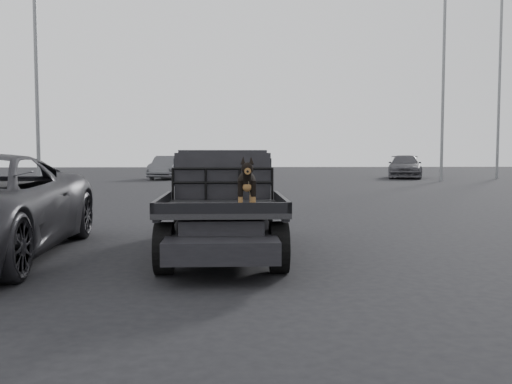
{
  "coord_description": "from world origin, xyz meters",
  "views": [
    {
      "loc": [
        0.1,
        -7.98,
        1.76
      ],
      "look_at": [
        0.47,
        -0.4,
        1.23
      ],
      "focal_mm": 40.0,
      "sensor_mm": 36.0,
      "label": 1
    }
  ],
  "objects_px": {
    "distant_car_b": "(405,167)",
    "floodlight_mid": "(444,61)",
    "dog": "(247,186)",
    "floodlight_near": "(35,36)",
    "floodlight_far": "(500,57)",
    "flatbed_ute": "(223,227)",
    "distant_car_a": "(168,167)"
  },
  "relations": [
    {
      "from": "dog",
      "to": "floodlight_near",
      "type": "relative_size",
      "value": 0.06
    },
    {
      "from": "flatbed_ute",
      "to": "distant_car_b",
      "type": "distance_m",
      "value": 31.0
    },
    {
      "from": "floodlight_near",
      "to": "floodlight_mid",
      "type": "xyz_separation_m",
      "value": [
        21.81,
        6.89,
        0.14
      ]
    },
    {
      "from": "distant_car_b",
      "to": "dog",
      "type": "bearing_deg",
      "value": -94.58
    },
    {
      "from": "flatbed_ute",
      "to": "distant_car_a",
      "type": "height_order",
      "value": "distant_car_a"
    },
    {
      "from": "floodlight_near",
      "to": "floodlight_mid",
      "type": "height_order",
      "value": "floodlight_mid"
    },
    {
      "from": "floodlight_mid",
      "to": "floodlight_far",
      "type": "height_order",
      "value": "floodlight_far"
    },
    {
      "from": "distant_car_b",
      "to": "floodlight_near",
      "type": "xyz_separation_m",
      "value": [
        -20.93,
        -11.26,
        6.33
      ]
    },
    {
      "from": "distant_car_b",
      "to": "floodlight_mid",
      "type": "height_order",
      "value": "floodlight_mid"
    },
    {
      "from": "dog",
      "to": "floodlight_far",
      "type": "xyz_separation_m",
      "value": [
        17.62,
        29.03,
        6.68
      ]
    },
    {
      "from": "distant_car_a",
      "to": "floodlight_far",
      "type": "relative_size",
      "value": 0.31
    },
    {
      "from": "distant_car_b",
      "to": "floodlight_mid",
      "type": "bearing_deg",
      "value": -61.92
    },
    {
      "from": "floodlight_near",
      "to": "floodlight_far",
      "type": "xyz_separation_m",
      "value": [
        26.72,
        9.89,
        0.87
      ]
    },
    {
      "from": "flatbed_ute",
      "to": "floodlight_near",
      "type": "relative_size",
      "value": 0.42
    },
    {
      "from": "distant_car_a",
      "to": "floodlight_near",
      "type": "distance_m",
      "value": 13.27
    },
    {
      "from": "floodlight_mid",
      "to": "distant_car_a",
      "type": "bearing_deg",
      "value": 167.68
    },
    {
      "from": "distant_car_a",
      "to": "dog",
      "type": "bearing_deg",
      "value": -74.24
    },
    {
      "from": "flatbed_ute",
      "to": "dog",
      "type": "bearing_deg",
      "value": -79.41
    },
    {
      "from": "dog",
      "to": "floodlight_near",
      "type": "bearing_deg",
      "value": 115.44
    },
    {
      "from": "floodlight_far",
      "to": "flatbed_ute",
      "type": "bearing_deg",
      "value": -123.51
    },
    {
      "from": "dog",
      "to": "distant_car_b",
      "type": "distance_m",
      "value": 32.62
    },
    {
      "from": "distant_car_b",
      "to": "floodlight_mid",
      "type": "relative_size",
      "value": 0.4
    },
    {
      "from": "dog",
      "to": "flatbed_ute",
      "type": "bearing_deg",
      "value": 100.59
    },
    {
      "from": "distant_car_a",
      "to": "flatbed_ute",
      "type": "bearing_deg",
      "value": -74.42
    },
    {
      "from": "floodlight_far",
      "to": "floodlight_near",
      "type": "bearing_deg",
      "value": -159.7
    },
    {
      "from": "floodlight_near",
      "to": "floodlight_far",
      "type": "bearing_deg",
      "value": 20.3
    },
    {
      "from": "floodlight_far",
      "to": "distant_car_b",
      "type": "bearing_deg",
      "value": 166.66
    },
    {
      "from": "floodlight_mid",
      "to": "flatbed_ute",
      "type": "bearing_deg",
      "value": -118.41
    },
    {
      "from": "flatbed_ute",
      "to": "distant_car_b",
      "type": "height_order",
      "value": "distant_car_b"
    },
    {
      "from": "distant_car_a",
      "to": "floodlight_mid",
      "type": "height_order",
      "value": "floodlight_mid"
    },
    {
      "from": "dog",
      "to": "floodlight_mid",
      "type": "xyz_separation_m",
      "value": [
        12.71,
        26.03,
        5.95
      ]
    },
    {
      "from": "flatbed_ute",
      "to": "floodlight_far",
      "type": "xyz_separation_m",
      "value": [
        17.97,
        27.14,
        7.51
      ]
    }
  ]
}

